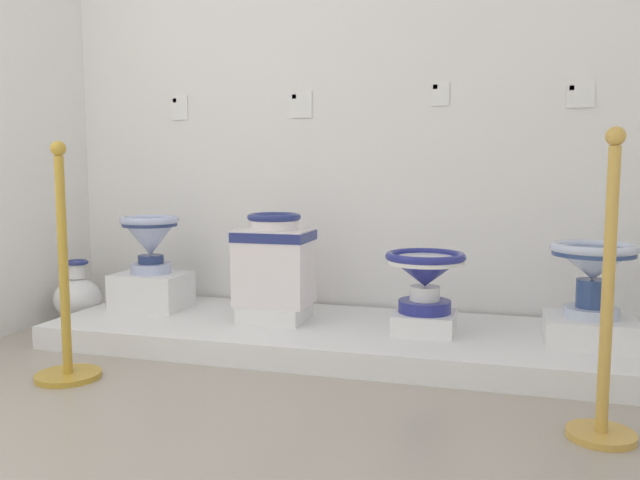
{
  "coord_description": "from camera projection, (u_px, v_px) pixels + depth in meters",
  "views": [
    {
      "loc": [
        2.61,
        -0.85,
        0.9
      ],
      "look_at": [
        1.7,
        2.24,
        0.55
      ],
      "focal_mm": 36.13,
      "sensor_mm": 36.0,
      "label": 1
    }
  ],
  "objects": [
    {
      "name": "wall_back",
      "position": [
        371.0,
        45.0,
        3.58
      ],
      "size": [
        3.89,
        0.06,
        3.18
      ],
      "primitive_type": "cube",
      "color": "white",
      "rests_on": "ground_plane"
    },
    {
      "name": "display_platform",
      "position": [
        347.0,
        337.0,
        3.25
      ],
      "size": [
        3.03,
        0.93,
        0.12
      ],
      "primitive_type": "cube",
      "color": "white",
      "rests_on": "ground_plane"
    },
    {
      "name": "plinth_block_slender_white",
      "position": [
        152.0,
        291.0,
        3.64
      ],
      "size": [
        0.39,
        0.31,
        0.2
      ],
      "primitive_type": "cube",
      "color": "white",
      "rests_on": "display_platform"
    },
    {
      "name": "antique_toilet_slender_white",
      "position": [
        150.0,
        237.0,
        3.6
      ],
      "size": [
        0.33,
        0.33,
        0.32
      ],
      "color": "#B4C0E8",
      "rests_on": "plinth_block_slender_white"
    },
    {
      "name": "plinth_block_broad_patterned",
      "position": [
        275.0,
        312.0,
        3.36
      ],
      "size": [
        0.33,
        0.3,
        0.08
      ],
      "primitive_type": "cube",
      "color": "white",
      "rests_on": "display_platform"
    },
    {
      "name": "antique_toilet_broad_patterned",
      "position": [
        274.0,
        258.0,
        3.33
      ],
      "size": [
        0.38,
        0.29,
        0.47
      ],
      "color": "white",
      "rests_on": "plinth_block_broad_patterned"
    },
    {
      "name": "plinth_block_squat_floral",
      "position": [
        424.0,
        322.0,
        3.11
      ],
      "size": [
        0.29,
        0.29,
        0.1
      ],
      "primitive_type": "cube",
      "color": "white",
      "rests_on": "display_platform"
    },
    {
      "name": "antique_toilet_squat_floral",
      "position": [
        425.0,
        272.0,
        3.09
      ],
      "size": [
        0.39,
        0.39,
        0.29
      ],
      "color": "navy",
      "rests_on": "plinth_block_squat_floral"
    },
    {
      "name": "plinth_block_pale_glazed",
      "position": [
        590.0,
        330.0,
        2.92
      ],
      "size": [
        0.4,
        0.33,
        0.12
      ],
      "primitive_type": "cube",
      "color": "white",
      "rests_on": "display_platform"
    },
    {
      "name": "antique_toilet_pale_glazed",
      "position": [
        593.0,
        265.0,
        2.88
      ],
      "size": [
        0.38,
        0.38,
        0.34
      ],
      "color": "silver",
      "rests_on": "plinth_block_pale_glazed"
    },
    {
      "name": "info_placard_first",
      "position": [
        180.0,
        108.0,
        3.9
      ],
      "size": [
        0.1,
        0.01,
        0.15
      ],
      "color": "white"
    },
    {
      "name": "info_placard_second",
      "position": [
        301.0,
        104.0,
        3.69
      ],
      "size": [
        0.13,
        0.01,
        0.15
      ],
      "color": "white"
    },
    {
      "name": "info_placard_third",
      "position": [
        440.0,
        94.0,
        3.46
      ],
      "size": [
        0.09,
        0.01,
        0.13
      ],
      "color": "white"
    },
    {
      "name": "info_placard_fourth",
      "position": [
        580.0,
        95.0,
        3.27
      ],
      "size": [
        0.13,
        0.01,
        0.13
      ],
      "color": "white"
    },
    {
      "name": "decorative_vase_spare",
      "position": [
        78.0,
        297.0,
        3.77
      ],
      "size": [
        0.27,
        0.27,
        0.37
      ],
      "color": "navy",
      "rests_on": "ground_plane"
    },
    {
      "name": "stanchion_post_near_left",
      "position": [
        66.0,
        315.0,
        2.76
      ],
      "size": [
        0.28,
        0.28,
        1.02
      ],
      "color": "gold",
      "rests_on": "ground_plane"
    },
    {
      "name": "stanchion_post_near_right",
      "position": [
        606.0,
        338.0,
        2.13
      ],
      "size": [
        0.23,
        0.23,
        1.04
      ],
      "color": "gold",
      "rests_on": "ground_plane"
    }
  ]
}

